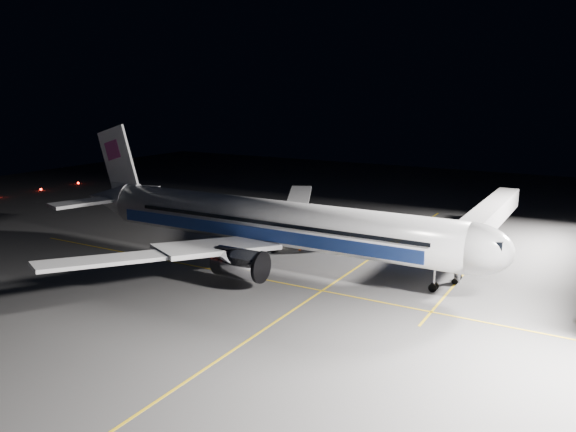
{
  "coord_description": "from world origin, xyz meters",
  "views": [
    {
      "loc": [
        35.72,
        -57.83,
        21.15
      ],
      "look_at": [
        1.52,
        1.25,
        6.0
      ],
      "focal_mm": 35.0,
      "sensor_mm": 36.0,
      "label": 1
    }
  ],
  "objects_px": {
    "baggage_tug": "(284,238)",
    "safety_cone_a": "(300,248)",
    "jet_bridge": "(485,219)",
    "safety_cone_c": "(311,235)",
    "safety_cone_b": "(328,237)",
    "airliner": "(265,222)"
  },
  "relations": [
    {
      "from": "jet_bridge",
      "to": "safety_cone_c",
      "type": "relative_size",
      "value": 54.25
    },
    {
      "from": "safety_cone_b",
      "to": "safety_cone_c",
      "type": "distance_m",
      "value": 2.83
    },
    {
      "from": "safety_cone_b",
      "to": "safety_cone_a",
      "type": "bearing_deg",
      "value": -96.22
    },
    {
      "from": "safety_cone_a",
      "to": "baggage_tug",
      "type": "bearing_deg",
      "value": 154.87
    },
    {
      "from": "baggage_tug",
      "to": "safety_cone_c",
      "type": "distance_m",
      "value": 5.8
    },
    {
      "from": "jet_bridge",
      "to": "safety_cone_b",
      "type": "distance_m",
      "value": 21.84
    },
    {
      "from": "airliner",
      "to": "jet_bridge",
      "type": "xyz_separation_m",
      "value": [
        23.08,
        18.06,
        -0.58
      ]
    },
    {
      "from": "safety_cone_c",
      "to": "safety_cone_b",
      "type": "bearing_deg",
      "value": 0.0
    },
    {
      "from": "safety_cone_a",
      "to": "safety_cone_c",
      "type": "relative_size",
      "value": 0.89
    },
    {
      "from": "jet_bridge",
      "to": "safety_cone_c",
      "type": "xyz_separation_m",
      "value": [
        -23.86,
        -4.06,
        -4.26
      ]
    },
    {
      "from": "safety_cone_c",
      "to": "safety_cone_a",
      "type": "bearing_deg",
      "value": -74.25
    },
    {
      "from": "airliner",
      "to": "safety_cone_a",
      "type": "xyz_separation_m",
      "value": [
        1.25,
        6.77,
        -4.88
      ]
    },
    {
      "from": "jet_bridge",
      "to": "airliner",
      "type": "bearing_deg",
      "value": -141.96
    },
    {
      "from": "baggage_tug",
      "to": "safety_cone_a",
      "type": "xyz_separation_m",
      "value": [
        3.51,
        -1.65,
        -0.62
      ]
    },
    {
      "from": "airliner",
      "to": "safety_cone_a",
      "type": "distance_m",
      "value": 8.44
    },
    {
      "from": "jet_bridge",
      "to": "baggage_tug",
      "type": "bearing_deg",
      "value": -159.18
    },
    {
      "from": "safety_cone_b",
      "to": "safety_cone_c",
      "type": "height_order",
      "value": "safety_cone_b"
    },
    {
      "from": "jet_bridge",
      "to": "safety_cone_b",
      "type": "relative_size",
      "value": 52.33
    },
    {
      "from": "jet_bridge",
      "to": "safety_cone_b",
      "type": "xyz_separation_m",
      "value": [
        -21.03,
        -4.06,
        -4.25
      ]
    },
    {
      "from": "airliner",
      "to": "safety_cone_c",
      "type": "height_order",
      "value": "airliner"
    },
    {
      "from": "airliner",
      "to": "safety_cone_b",
      "type": "bearing_deg",
      "value": 81.7
    },
    {
      "from": "airliner",
      "to": "safety_cone_c",
      "type": "xyz_separation_m",
      "value": [
        -0.78,
        14.0,
        -4.85
      ]
    }
  ]
}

